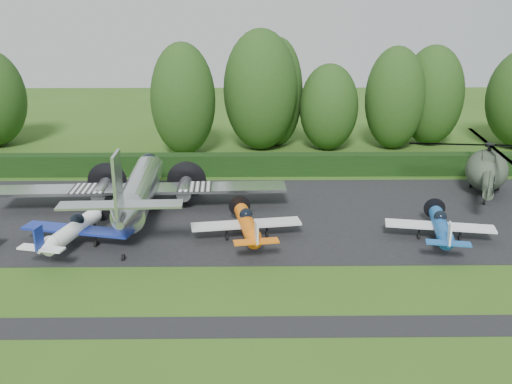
{
  "coord_description": "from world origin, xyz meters",
  "views": [
    {
      "loc": [
        3.21,
        -31.15,
        15.55
      ],
      "look_at": [
        3.69,
        8.18,
        2.5
      ],
      "focal_mm": 40.0,
      "sensor_mm": 36.0,
      "label": 1
    }
  ],
  "objects_px": {
    "light_plane_blue": "(441,226)",
    "sign_board": "(494,162)",
    "transport_plane": "(139,190)",
    "helicopter": "(488,167)",
    "light_plane_orange": "(247,224)",
    "light_plane_white": "(73,230)"
  },
  "relations": [
    {
      "from": "light_plane_blue",
      "to": "sign_board",
      "type": "relative_size",
      "value": 2.24
    },
    {
      "from": "transport_plane",
      "to": "sign_board",
      "type": "distance_m",
      "value": 33.12
    },
    {
      "from": "transport_plane",
      "to": "helicopter",
      "type": "xyz_separation_m",
      "value": [
        28.74,
        5.1,
        0.29
      ]
    },
    {
      "from": "light_plane_orange",
      "to": "light_plane_blue",
      "type": "height_order",
      "value": "light_plane_orange"
    },
    {
      "from": "light_plane_white",
      "to": "light_plane_orange",
      "type": "distance_m",
      "value": 11.65
    },
    {
      "from": "light_plane_orange",
      "to": "sign_board",
      "type": "bearing_deg",
      "value": 42.49
    },
    {
      "from": "light_plane_orange",
      "to": "helicopter",
      "type": "distance_m",
      "value": 22.94
    },
    {
      "from": "light_plane_white",
      "to": "sign_board",
      "type": "height_order",
      "value": "light_plane_white"
    },
    {
      "from": "sign_board",
      "to": "light_plane_white",
      "type": "bearing_deg",
      "value": -146.98
    },
    {
      "from": "light_plane_orange",
      "to": "light_plane_blue",
      "type": "xyz_separation_m",
      "value": [
        13.13,
        -0.4,
        -0.05
      ]
    },
    {
      "from": "light_plane_blue",
      "to": "light_plane_orange",
      "type": "bearing_deg",
      "value": 167.42
    },
    {
      "from": "helicopter",
      "to": "light_plane_orange",
      "type": "bearing_deg",
      "value": -174.67
    },
    {
      "from": "transport_plane",
      "to": "light_plane_orange",
      "type": "height_order",
      "value": "transport_plane"
    },
    {
      "from": "transport_plane",
      "to": "light_plane_white",
      "type": "height_order",
      "value": "transport_plane"
    },
    {
      "from": "helicopter",
      "to": "transport_plane",
      "type": "bearing_deg",
      "value": 168.68
    },
    {
      "from": "transport_plane",
      "to": "light_plane_white",
      "type": "xyz_separation_m",
      "value": [
        -3.34,
        -6.12,
        -0.79
      ]
    },
    {
      "from": "light_plane_white",
      "to": "light_plane_blue",
      "type": "height_order",
      "value": "light_plane_white"
    },
    {
      "from": "light_plane_orange",
      "to": "sign_board",
      "type": "distance_m",
      "value": 27.88
    },
    {
      "from": "transport_plane",
      "to": "light_plane_orange",
      "type": "bearing_deg",
      "value": -29.71
    },
    {
      "from": "light_plane_orange",
      "to": "transport_plane",
      "type": "bearing_deg",
      "value": 156.71
    },
    {
      "from": "transport_plane",
      "to": "light_plane_blue",
      "type": "height_order",
      "value": "transport_plane"
    },
    {
      "from": "helicopter",
      "to": "sign_board",
      "type": "height_order",
      "value": "helicopter"
    }
  ]
}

